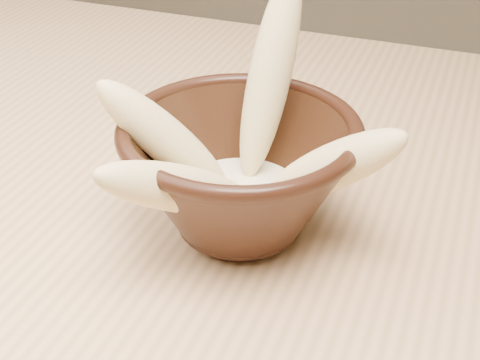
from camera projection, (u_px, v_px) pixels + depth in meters
name	position (u px, v px, depth m)	size (l,w,h in m)	color
table	(143.00, 243.00, 0.64)	(1.20, 0.80, 0.75)	#DCAB79
bowl	(240.00, 171.00, 0.50)	(0.18, 0.18, 0.10)	black
milk_puddle	(240.00, 197.00, 0.51)	(0.10, 0.10, 0.01)	#F1EAC2
banana_upright	(270.00, 75.00, 0.51)	(0.03, 0.03, 0.16)	#D9C380
banana_left	(165.00, 139.00, 0.48)	(0.03, 0.03, 0.13)	#D9C380
banana_right	(333.00, 167.00, 0.47)	(0.03, 0.03, 0.12)	#D9C380
banana_front	(180.00, 189.00, 0.45)	(0.03, 0.03, 0.14)	#D9C380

